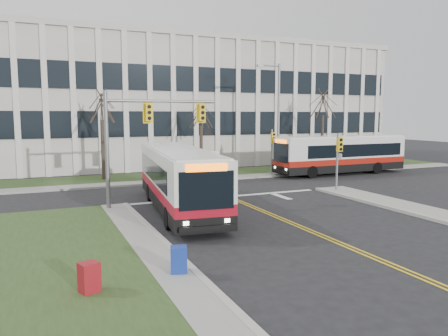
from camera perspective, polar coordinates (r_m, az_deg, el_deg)
ground at (r=19.73m, az=10.33°, el=-7.75°), size 120.00×120.00×0.00m
grass_verge at (r=11.90m, az=-18.93°, el=-17.76°), size 5.00×26.00×0.12m
sidewalk_west at (r=12.44m, az=-4.44°, el=-16.24°), size 1.20×26.00×0.14m
sidewalk_cross at (r=35.11m, az=3.34°, el=-1.10°), size 44.00×1.60×0.14m
building_lawn at (r=37.61m, az=1.42°, el=-0.57°), size 44.00×5.00×0.12m
office_building at (r=48.45m, az=-4.60°, el=8.12°), size 40.00×16.00×12.00m
mast_arm_signal at (r=23.55m, az=-11.05°, el=5.09°), size 6.11×0.38×6.20m
signal_pole_near at (r=29.03m, az=14.71°, el=1.84°), size 0.34×0.39×3.80m
signal_pole_far at (r=36.07m, az=6.35°, el=2.97°), size 0.34×0.39×3.80m
streetlight at (r=37.10m, az=6.91°, el=7.23°), size 2.15×0.25×9.20m
directory_sign at (r=36.04m, az=-1.85°, el=0.88°), size 1.50×0.12×2.00m
tree_left at (r=34.16m, az=-15.70°, el=7.59°), size 1.80×1.80×7.70m
tree_mid at (r=36.32m, az=-3.02°, el=6.79°), size 1.80×1.80×6.82m
tree_right at (r=41.89m, az=12.80°, el=8.04°), size 1.80×1.80×8.25m
bus_main at (r=22.90m, az=-5.93°, el=-1.60°), size 3.98×12.07×3.16m
bus_cross at (r=38.25m, az=14.98°, el=1.60°), size 11.81×2.68×3.14m
newspaper_box_blue at (r=13.81m, az=-5.93°, el=-12.06°), size 0.60×0.57×0.95m
newspaper_box_red at (r=12.91m, az=-17.18°, el=-13.72°), size 0.62×0.59×0.95m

